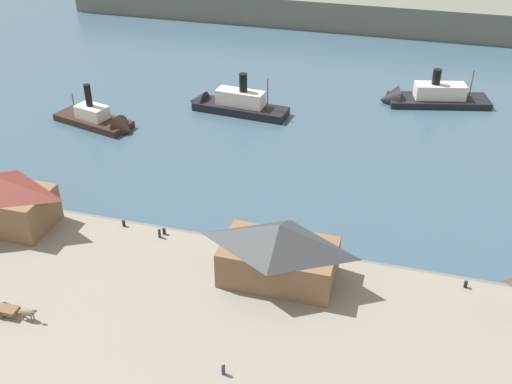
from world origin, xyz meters
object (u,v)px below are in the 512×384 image
object	(u,v)px
ferry_near_quay	(231,104)
mooring_post_center_west	(164,231)
pedestrian_standing_center	(159,233)
ferry_shed_customs_shed	(279,251)
horse_cart	(15,311)
ferry_approaching_west	(102,121)
mooring_post_east	(466,284)
pedestrian_near_east_shed	(223,369)
ferry_departing_north	(424,97)
mooring_post_west	(124,223)

from	to	relation	value
ferry_near_quay	mooring_post_center_west	bearing A→B (deg)	-84.00
pedestrian_standing_center	mooring_post_center_west	size ratio (longest dim) A/B	1.71
ferry_shed_customs_shed	horse_cart	xyz separation A→B (m)	(-27.65, -15.28, -3.17)
pedestrian_standing_center	ferry_near_quay	size ratio (longest dim) A/B	0.07
pedestrian_standing_center	ferry_approaching_west	bearing A→B (deg)	128.82
horse_cart	ferry_near_quay	size ratio (longest dim) A/B	0.26
ferry_shed_customs_shed	mooring_post_east	bearing A→B (deg)	11.01
ferry_shed_customs_shed	pedestrian_standing_center	xyz separation A→B (m)	(-17.92, 3.92, -3.40)
ferry_shed_customs_shed	mooring_post_east	size ratio (longest dim) A/B	16.02
pedestrian_near_east_shed	ferry_departing_north	size ratio (longest dim) A/B	0.07
horse_cart	mooring_post_west	distance (m)	20.69
horse_cart	mooring_post_west	size ratio (longest dim) A/B	6.05
pedestrian_standing_center	ferry_departing_north	bearing A→B (deg)	61.37
ferry_near_quay	ferry_approaching_west	world-z (taller)	ferry_near_quay
ferry_shed_customs_shed	ferry_departing_north	distance (m)	66.27
horse_cart	ferry_departing_north	xyz separation A→B (m)	(42.75, 79.69, -0.79)
mooring_post_west	horse_cart	bearing A→B (deg)	-100.40
mooring_post_west	ferry_approaching_west	distance (m)	36.86
mooring_post_west	ferry_shed_customs_shed	bearing A→B (deg)	-11.95
horse_cart	ferry_approaching_west	bearing A→B (deg)	107.45
ferry_departing_north	mooring_post_west	bearing A→B (deg)	-123.32
ferry_shed_customs_shed	mooring_post_west	bearing A→B (deg)	168.05
mooring_post_center_west	ferry_approaching_west	xyz separation A→B (m)	(-26.19, 31.28, -0.45)
pedestrian_near_east_shed	ferry_approaching_west	xyz separation A→B (m)	(-42.08, 52.94, -0.71)
mooring_post_center_west	ferry_departing_north	distance (m)	67.98
mooring_post_east	mooring_post_center_west	bearing A→B (deg)	179.46
pedestrian_standing_center	pedestrian_near_east_shed	xyz separation A→B (m)	(16.20, -20.76, 0.01)
pedestrian_near_east_shed	mooring_post_east	world-z (taller)	pedestrian_near_east_shed
mooring_post_east	ferry_near_quay	xyz separation A→B (m)	(-45.12, 45.43, -0.05)
mooring_post_center_west	ferry_departing_north	xyz separation A→B (m)	(32.71, 59.60, -0.31)
pedestrian_standing_center	ferry_approaching_west	world-z (taller)	ferry_approaching_west
pedestrian_standing_center	ferry_departing_north	xyz separation A→B (m)	(33.02, 60.48, -0.56)
horse_cart	ferry_near_quay	bearing A→B (deg)	85.35
mooring_post_center_west	ferry_shed_customs_shed	bearing A→B (deg)	-15.28
ferry_shed_customs_shed	mooring_post_east	world-z (taller)	ferry_shed_customs_shed
ferry_shed_customs_shed	mooring_post_center_west	world-z (taller)	ferry_shed_customs_shed
ferry_near_quay	mooring_post_west	bearing A→B (deg)	-92.01
mooring_post_center_west	ferry_approaching_west	size ratio (longest dim) A/B	0.05
ferry_shed_customs_shed	mooring_post_west	world-z (taller)	ferry_shed_customs_shed
horse_cart	pedestrian_standing_center	bearing A→B (deg)	63.14
mooring_post_east	mooring_post_center_west	size ratio (longest dim) A/B	1.00
horse_cart	ferry_near_quay	xyz separation A→B (m)	(5.30, 65.14, -0.53)
pedestrian_near_east_shed	ferry_near_quay	size ratio (longest dim) A/B	0.07
pedestrian_near_east_shed	mooring_post_east	size ratio (longest dim) A/B	1.74
pedestrian_standing_center	ferry_departing_north	distance (m)	68.91
mooring_post_east	ferry_near_quay	bearing A→B (deg)	134.80
mooring_post_west	ferry_departing_north	size ratio (longest dim) A/B	0.04
mooring_post_west	ferry_approaching_west	bearing A→B (deg)	122.65
ferry_shed_customs_shed	mooring_post_center_west	distance (m)	18.62
ferry_near_quay	ferry_departing_north	size ratio (longest dim) A/B	0.92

